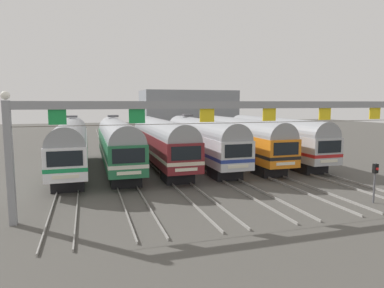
{
  "coord_description": "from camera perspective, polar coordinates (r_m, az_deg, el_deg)",
  "views": [
    {
      "loc": [
        -8.99,
        -32.86,
        6.39
      ],
      "look_at": [
        1.51,
        1.29,
        2.05
      ],
      "focal_mm": 32.01,
      "sensor_mm": 36.0,
      "label": 1
    }
  ],
  "objects": [
    {
      "name": "commuter_train_white",
      "position": [
        33.1,
        -19.55,
        0.1
      ],
      "size": [
        2.88,
        18.06,
        5.05
      ],
      "color": "white",
      "rests_on": "ground"
    },
    {
      "name": "maintenance_building",
      "position": [
        74.42,
        -0.68,
        5.44
      ],
      "size": [
        19.77,
        10.0,
        8.93
      ],
      "primitive_type": "cube",
      "color": "gray",
      "rests_on": "ground"
    },
    {
      "name": "commuter_train_green",
      "position": [
        33.17,
        -12.31,
        0.35
      ],
      "size": [
        2.88,
        18.06,
        5.05
      ],
      "color": "#236B42",
      "rests_on": "ground"
    },
    {
      "name": "track_bed",
      "position": [
        51.05,
        -6.82,
        -0.23
      ],
      "size": [
        22.46,
        70.0,
        0.15
      ],
      "color": "gray",
      "rests_on": "ground"
    },
    {
      "name": "catenary_gantry",
      "position": [
        21.37,
        7.83,
        4.09
      ],
      "size": [
        26.19,
        0.44,
        6.97
      ],
      "color": "gray",
      "rests_on": "ground"
    },
    {
      "name": "commuter_train_orange",
      "position": [
        36.42,
        7.81,
        1.02
      ],
      "size": [
        2.88,
        18.06,
        4.77
      ],
      "color": "orange",
      "rests_on": "ground"
    },
    {
      "name": "yard_signal_mast",
      "position": [
        24.68,
        28.21,
        -4.59
      ],
      "size": [
        0.28,
        0.35,
        2.59
      ],
      "color": "#59595E",
      "rests_on": "ground"
    },
    {
      "name": "commuter_train_silver",
      "position": [
        34.87,
        1.54,
        0.82
      ],
      "size": [
        2.88,
        18.06,
        5.05
      ],
      "color": "silver",
      "rests_on": "ground"
    },
    {
      "name": "commuter_train_maroon",
      "position": [
        33.77,
        -5.21,
        0.6
      ],
      "size": [
        2.88,
        18.06,
        4.77
      ],
      "color": "maroon",
      "rests_on": "ground"
    },
    {
      "name": "ground_plane",
      "position": [
        34.66,
        -1.76,
        -3.71
      ],
      "size": [
        160.0,
        160.0,
        0.0
      ],
      "primitive_type": "plane",
      "color": "#4C4944"
    },
    {
      "name": "commuter_train_stainless",
      "position": [
        38.37,
        13.5,
        1.19
      ],
      "size": [
        2.88,
        18.06,
        4.77
      ],
      "color": "#B2B5BA",
      "rests_on": "ground"
    }
  ]
}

